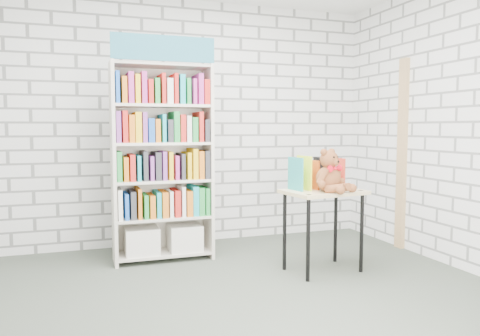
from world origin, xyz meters
name	(u,v)px	position (x,y,z in m)	size (l,w,h in m)	color
ground	(240,301)	(0.00, 0.00, 0.00)	(4.50, 4.50, 0.00)	#3E453A
room_shell	(240,69)	(0.00, 0.00, 1.78)	(4.52, 4.02, 2.81)	silver
bookshelf	(162,161)	(-0.37, 1.36, 1.01)	(0.99, 0.39, 2.22)	beige
display_table	(323,202)	(0.98, 0.47, 0.66)	(0.77, 0.58, 0.77)	#D3BD7E
table_books	(316,173)	(0.97, 0.59, 0.91)	(0.52, 0.28, 0.30)	teal
teddy_bear	(331,174)	(0.99, 0.36, 0.92)	(0.37, 0.35, 0.39)	brown
door_trim	(402,155)	(2.23, 0.95, 1.05)	(0.05, 0.12, 2.10)	tan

